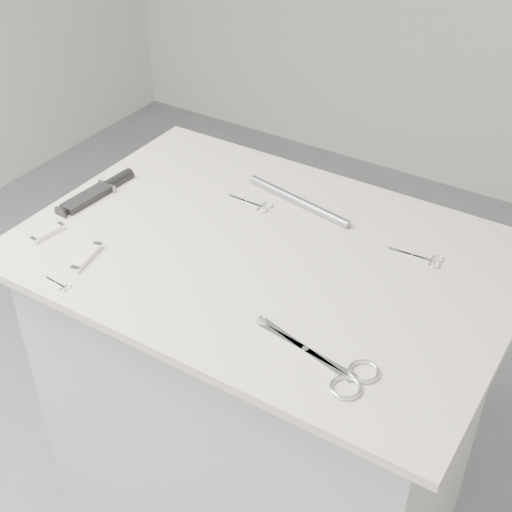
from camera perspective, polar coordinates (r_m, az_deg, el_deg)
The scene contains 10 objects.
plinth at distance 1.77m, azimuth 0.72°, elevation -11.86°, with size 0.90×0.60×0.90m, color #B9B9B7.
display_board at distance 1.46m, azimuth 0.85°, elevation 0.17°, with size 1.00×0.70×0.02m, color beige.
large_shears at distance 1.21m, azimuth 6.46°, elevation -8.92°, with size 0.24×0.11×0.01m.
embroidery_scissors_a at distance 1.59m, azimuth 0.03°, elevation 4.11°, with size 0.11×0.05×0.00m.
embroidery_scissors_b at distance 1.47m, azimuth 13.37°, elevation -0.22°, with size 0.11×0.05×0.00m.
tiny_scissors at distance 1.41m, azimuth -15.39°, elevation -2.26°, with size 0.06×0.03×0.00m.
sheathed_knife at distance 1.68m, azimuth -12.28°, elevation 5.18°, with size 0.05×0.20×0.03m.
pocket_knife_a at distance 1.47m, azimuth -13.37°, elevation -0.09°, with size 0.04×0.10×0.01m.
pocket_knife_b at distance 1.56m, azimuth -16.33°, elevation 1.77°, with size 0.03×0.08×0.01m.
metal_rail at distance 1.60m, azimuth 3.40°, elevation 4.43°, with size 0.02×0.02×0.28m, color gray.
Camera 1 is at (0.61, -1.01, 1.78)m, focal length 50.00 mm.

